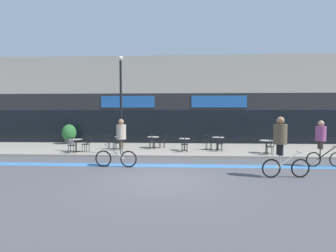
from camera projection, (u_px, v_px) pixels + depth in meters
ground_plane at (163, 180)px, 9.02m from camera, size 120.00×120.00×0.00m
sidewalk_slab at (171, 149)px, 16.24m from camera, size 40.00×5.50×0.12m
storefront_facade at (174, 102)px, 20.79m from camera, size 40.00×4.06×6.43m
bike_lane_stripe at (167, 166)px, 11.53m from camera, size 36.00×0.70×0.01m
bistro_table_0 at (76, 143)px, 14.80m from camera, size 0.71×0.71×0.71m
bistro_table_1 at (120, 140)px, 15.92m from camera, size 0.66×0.66×0.76m
bistro_table_2 at (153, 140)px, 16.41m from camera, size 0.74×0.74×0.70m
bistro_table_3 at (184, 142)px, 15.25m from camera, size 0.64×0.64×0.71m
bistro_table_4 at (218, 141)px, 15.52m from camera, size 0.71×0.71×0.76m
bistro_table_5 at (266, 144)px, 14.23m from camera, size 0.72×0.72×0.71m
cafe_chair_0_near at (71, 144)px, 14.17m from camera, size 0.40×0.57×0.90m
cafe_chair_0_side at (87, 143)px, 14.75m from camera, size 0.60×0.45×0.90m
cafe_chair_1_near at (118, 142)px, 15.29m from camera, size 0.41×0.58×0.90m
cafe_chair_1_side at (110, 140)px, 15.95m from camera, size 0.58×0.42×0.90m
cafe_chair_2_near at (152, 141)px, 15.79m from camera, size 0.42×0.58×0.90m
cafe_chair_2_side at (163, 140)px, 16.37m from camera, size 0.60×0.45×0.90m
cafe_chair_3_near at (185, 143)px, 14.63m from camera, size 0.42×0.58×0.90m
cafe_chair_4_near at (220, 142)px, 14.90m from camera, size 0.40×0.58×0.90m
cafe_chair_4_side at (207, 141)px, 15.55m from camera, size 0.60×0.45×0.90m
cafe_chair_5_near at (270, 145)px, 13.61m from camera, size 0.43×0.59×0.90m
planter_pot at (69, 134)px, 18.53m from camera, size 0.98×0.98×1.38m
lamp_post at (121, 98)px, 13.82m from camera, size 0.26×0.26×5.18m
cyclist_0 at (281, 142)px, 9.33m from camera, size 1.74×0.55×2.19m
cyclist_1 at (322, 140)px, 11.22m from camera, size 1.64×0.48×2.00m
cyclist_2 at (119, 141)px, 11.15m from camera, size 1.82×0.48×2.06m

